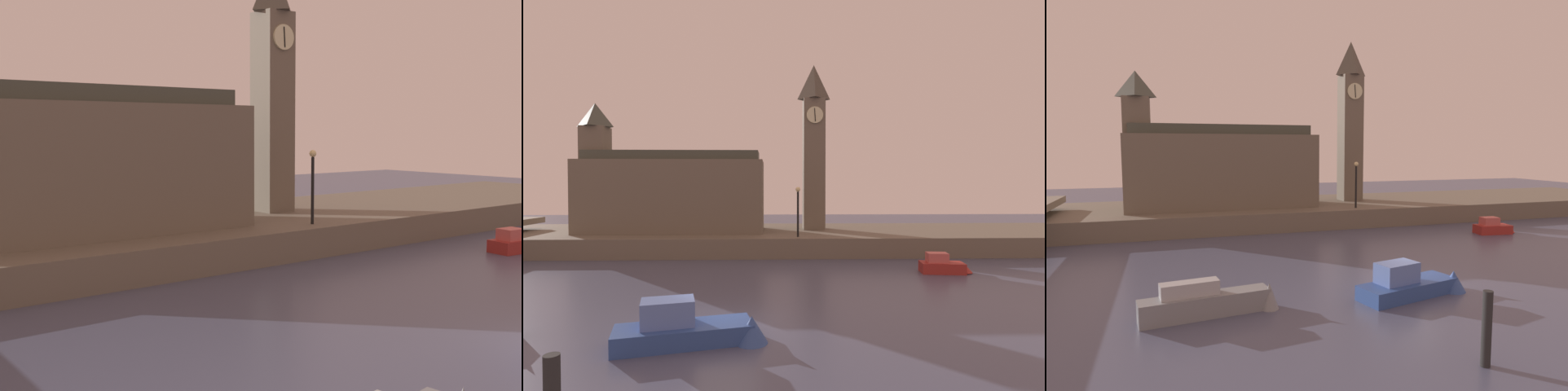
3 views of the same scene
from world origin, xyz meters
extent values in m
plane|color=#474C66|center=(0.00, 0.00, 0.00)|extent=(120.00, 120.00, 0.00)
cube|color=#6B6051|center=(0.00, 20.00, 0.75)|extent=(70.00, 12.00, 1.50)
cube|color=#6B6051|center=(5.49, 20.68, 7.22)|extent=(1.86, 1.86, 11.44)
cylinder|color=beige|center=(5.49, 19.69, 11.43)|extent=(1.42, 0.12, 1.42)
cube|color=black|center=(5.49, 19.62, 11.43)|extent=(0.13, 0.04, 1.13)
pyramid|color=#4A4339|center=(5.49, 20.68, 14.45)|extent=(2.05, 2.05, 3.02)
cube|color=#6B6051|center=(-6.44, 19.23, 4.46)|extent=(14.97, 5.36, 5.92)
cube|color=#6B6051|center=(-12.94, 19.23, 5.88)|extent=(1.98, 1.98, 8.75)
pyramid|color=#474C42|center=(-12.94, 19.23, 11.25)|extent=(2.17, 2.17, 1.99)
cube|color=#42473D|center=(-6.44, 19.23, 7.82)|extent=(14.23, 3.22, 0.80)
cylinder|color=black|center=(3.76, 15.27, 3.20)|extent=(0.16, 0.16, 3.39)
sphere|color=#F2E099|center=(3.76, 15.27, 5.07)|extent=(0.36, 0.36, 0.36)
cube|color=#2D4C93|center=(-1.17, -1.63, 0.32)|extent=(4.79, 2.58, 0.65)
cube|color=#5B7AC1|center=(-1.71, -1.63, 1.08)|extent=(1.95, 1.45, 0.87)
cone|color=#2D4C93|center=(1.12, -1.63, 0.35)|extent=(1.66, 1.66, 1.14)
cube|color=maroon|center=(12.22, 9.22, 0.33)|extent=(2.68, 1.58, 0.65)
cube|color=#CC5651|center=(11.92, 9.22, 0.95)|extent=(1.30, 1.04, 0.59)
cone|color=maroon|center=(13.50, 9.22, 0.36)|extent=(1.29, 1.29, 0.64)
camera|label=1|loc=(-18.14, -8.88, 6.25)|focal=44.69mm
camera|label=2|loc=(1.81, -15.43, 5.36)|focal=28.19mm
camera|label=3|loc=(-11.01, -18.42, 6.36)|focal=31.22mm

